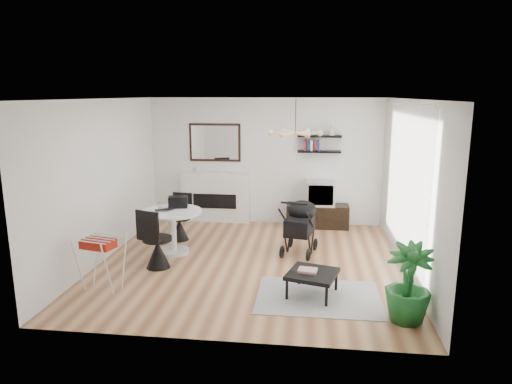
# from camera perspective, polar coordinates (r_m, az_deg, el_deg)

# --- Properties ---
(floor) EXTENTS (5.00, 5.00, 0.00)m
(floor) POSITION_cam_1_polar(r_m,az_deg,el_deg) (7.75, -0.68, -8.83)
(floor) COLOR brown
(floor) RESTS_ON ground
(ceiling) EXTENTS (5.00, 5.00, 0.00)m
(ceiling) POSITION_cam_1_polar(r_m,az_deg,el_deg) (7.23, -0.73, 11.56)
(ceiling) COLOR white
(ceiling) RESTS_ON wall_back
(wall_back) EXTENTS (5.00, 0.00, 5.00)m
(wall_back) POSITION_cam_1_polar(r_m,az_deg,el_deg) (9.82, 1.21, 3.82)
(wall_back) COLOR white
(wall_back) RESTS_ON floor
(wall_left) EXTENTS (0.00, 5.00, 5.00)m
(wall_left) POSITION_cam_1_polar(r_m,az_deg,el_deg) (8.08, -18.56, 1.37)
(wall_left) COLOR white
(wall_left) RESTS_ON floor
(wall_right) EXTENTS (0.00, 5.00, 5.00)m
(wall_right) POSITION_cam_1_polar(r_m,az_deg,el_deg) (7.47, 18.66, 0.52)
(wall_right) COLOR white
(wall_right) RESTS_ON floor
(sheer_curtain) EXTENTS (0.04, 3.60, 2.60)m
(sheer_curtain) POSITION_cam_1_polar(r_m,az_deg,el_deg) (7.65, 17.64, 0.84)
(sheer_curtain) COLOR white
(sheer_curtain) RESTS_ON wall_right
(fireplace) EXTENTS (1.50, 0.17, 2.16)m
(fireplace) POSITION_cam_1_polar(r_m,az_deg,el_deg) (10.03, -5.12, 0.09)
(fireplace) COLOR white
(fireplace) RESTS_ON floor
(shelf_lower) EXTENTS (0.90, 0.25, 0.04)m
(shelf_lower) POSITION_cam_1_polar(r_m,az_deg,el_deg) (9.61, 7.90, 5.03)
(shelf_lower) COLOR black
(shelf_lower) RESTS_ON wall_back
(shelf_upper) EXTENTS (0.90, 0.25, 0.04)m
(shelf_upper) POSITION_cam_1_polar(r_m,az_deg,el_deg) (9.58, 7.95, 6.93)
(shelf_upper) COLOR black
(shelf_upper) RESTS_ON wall_back
(pendant_lamp) EXTENTS (0.90, 0.90, 0.10)m
(pendant_lamp) POSITION_cam_1_polar(r_m,az_deg,el_deg) (7.50, 4.94, 7.34)
(pendant_lamp) COLOR tan
(pendant_lamp) RESTS_ON ceiling
(tv_console) EXTENTS (1.30, 0.45, 0.49)m
(tv_console) POSITION_cam_1_polar(r_m,az_deg,el_deg) (9.77, 7.68, -2.96)
(tv_console) COLOR black
(tv_console) RESTS_ON floor
(crt_tv) EXTENTS (0.59, 0.52, 0.52)m
(crt_tv) POSITION_cam_1_polar(r_m,az_deg,el_deg) (9.65, 8.07, -0.09)
(crt_tv) COLOR silver
(crt_tv) RESTS_ON tv_console
(dining_table) EXTENTS (1.06, 1.06, 0.78)m
(dining_table) POSITION_cam_1_polar(r_m,az_deg,el_deg) (8.19, -10.44, -4.09)
(dining_table) COLOR white
(dining_table) RESTS_ON floor
(laptop) EXTENTS (0.39, 0.36, 0.03)m
(laptop) POSITION_cam_1_polar(r_m,az_deg,el_deg) (8.09, -11.32, -2.29)
(laptop) COLOR black
(laptop) RESTS_ON dining_table
(black_bag) EXTENTS (0.37, 0.26, 0.20)m
(black_bag) POSITION_cam_1_polar(r_m,az_deg,el_deg) (8.31, -9.72, -1.23)
(black_bag) COLOR black
(black_bag) RESTS_ON dining_table
(newspaper) EXTENTS (0.45, 0.40, 0.01)m
(newspaper) POSITION_cam_1_polar(r_m,az_deg,el_deg) (7.91, -9.33, -2.61)
(newspaper) COLOR silver
(newspaper) RESTS_ON dining_table
(drinking_glass) EXTENTS (0.06, 0.06, 0.10)m
(drinking_glass) POSITION_cam_1_polar(r_m,az_deg,el_deg) (8.33, -11.96, -1.63)
(drinking_glass) COLOR white
(drinking_glass) RESTS_ON dining_table
(chair_far) EXTENTS (0.43, 0.45, 0.90)m
(chair_far) POSITION_cam_1_polar(r_m,az_deg,el_deg) (8.96, -9.51, -4.14)
(chair_far) COLOR black
(chair_far) RESTS_ON floor
(chair_near) EXTENTS (0.52, 0.54, 1.00)m
(chair_near) POSITION_cam_1_polar(r_m,az_deg,el_deg) (7.60, -12.29, -7.02)
(chair_near) COLOR black
(chair_near) RESTS_ON floor
(drying_rack) EXTENTS (0.62, 0.60, 0.79)m
(drying_rack) POSITION_cam_1_polar(r_m,az_deg,el_deg) (6.97, -18.75, -8.29)
(drying_rack) COLOR white
(drying_rack) RESTS_ON floor
(stroller) EXTENTS (0.68, 0.91, 1.04)m
(stroller) POSITION_cam_1_polar(r_m,az_deg,el_deg) (8.14, 5.55, -4.54)
(stroller) COLOR black
(stroller) RESTS_ON floor
(rug) EXTENTS (1.71, 1.23, 0.01)m
(rug) POSITION_cam_1_polar(r_m,az_deg,el_deg) (6.58, 7.81, -12.87)
(rug) COLOR #999999
(rug) RESTS_ON floor
(coffee_table) EXTENTS (0.80, 0.80, 0.33)m
(coffee_table) POSITION_cam_1_polar(r_m,az_deg,el_deg) (6.52, 7.06, -10.21)
(coffee_table) COLOR black
(coffee_table) RESTS_ON rug
(magazines) EXTENTS (0.29, 0.24, 0.04)m
(magazines) POSITION_cam_1_polar(r_m,az_deg,el_deg) (6.50, 6.46, -9.71)
(magazines) COLOR #C4313A
(magazines) RESTS_ON coffee_table
(potted_plant) EXTENTS (0.68, 0.68, 1.00)m
(potted_plant) POSITION_cam_1_polar(r_m,az_deg,el_deg) (6.01, 18.48, -10.76)
(potted_plant) COLOR #1B5F23
(potted_plant) RESTS_ON floor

